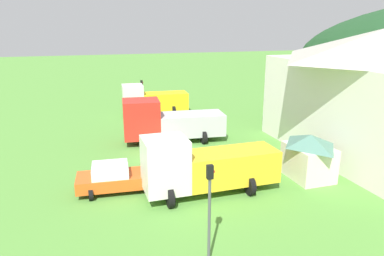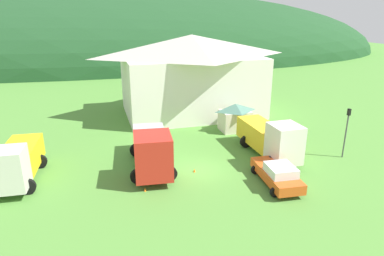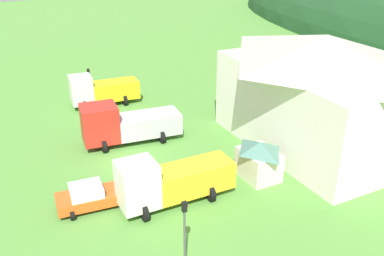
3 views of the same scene
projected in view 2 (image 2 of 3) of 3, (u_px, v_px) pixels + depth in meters
name	position (u px, v px, depth m)	size (l,w,h in m)	color
ground_plane	(201.00, 170.00, 26.43)	(200.00, 200.00, 0.00)	#518C38
forested_hill_backdrop	(121.00, 58.00, 90.26)	(153.08, 60.00, 34.01)	#1E4723
depot_building	(192.00, 74.00, 39.89)	(16.72, 11.30, 9.24)	white
play_shed_cream	(235.00, 117.00, 34.79)	(3.18, 2.47, 2.85)	beige
flatbed_truck_yellow	(16.00, 161.00, 24.01)	(3.35, 7.02, 3.34)	silver
crane_truck_red	(151.00, 149.00, 25.89)	(3.90, 8.46, 3.61)	red
heavy_rig_striped	(270.00, 138.00, 28.29)	(3.04, 7.76, 3.54)	silver
service_pickup_orange	(277.00, 174.00, 24.01)	(2.67, 5.21, 1.66)	#DA541C
traffic_light_east	(347.00, 128.00, 27.95)	(0.20, 0.32, 4.26)	#4C4C51
traffic_cone_near_pickup	(194.00, 172.00, 26.12)	(0.36, 0.36, 0.58)	orange
traffic_cone_mid_row	(145.00, 191.00, 23.33)	(0.36, 0.36, 0.49)	orange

